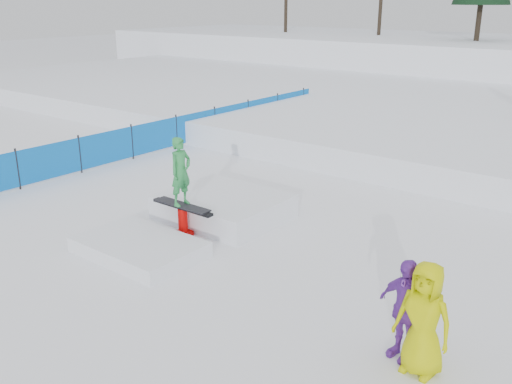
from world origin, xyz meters
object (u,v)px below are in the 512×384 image
Objects in this scene: spectator_purple at (405,310)px; jib_rail_feature at (202,214)px; safety_fence at (176,131)px; spectator_yellow at (424,319)px.

spectator_purple is 0.34× the size of jib_rail_feature.
spectator_purple is (11.00, -6.42, 0.19)m from safety_fence.
spectator_yellow is at bearing -8.74° from spectator_purple.
spectator_yellow is 0.36× the size of jib_rail_feature.
spectator_yellow reaches higher than spectator_purple.
safety_fence is 13.10m from spectator_yellow.
safety_fence is 12.74m from spectator_purple.
jib_rail_feature reaches higher than spectator_yellow.
spectator_purple is 5.75m from jib_rail_feature.
jib_rail_feature is at bearing -39.99° from safety_fence.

